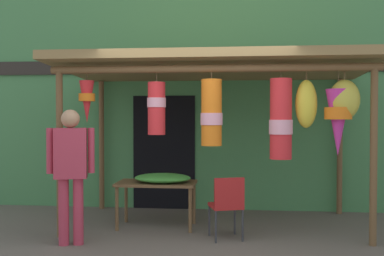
% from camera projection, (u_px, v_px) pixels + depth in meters
% --- Properties ---
extents(ground_plane, '(30.00, 30.00, 0.00)m').
position_uv_depth(ground_plane, '(195.00, 247.00, 5.58)').
color(ground_plane, '#60564C').
extents(shop_facade, '(12.78, 0.29, 4.05)m').
position_uv_depth(shop_facade, '(208.00, 95.00, 7.93)').
color(shop_facade, '#47844C').
rests_on(shop_facade, ground_plane).
extents(market_stall_canopy, '(4.60, 2.37, 2.50)m').
position_uv_depth(market_stall_canopy, '(226.00, 80.00, 6.49)').
color(market_stall_canopy, brown).
rests_on(market_stall_canopy, ground_plane).
extents(display_table, '(1.15, 0.63, 0.67)m').
position_uv_depth(display_table, '(157.00, 187.00, 6.57)').
color(display_table, brown).
rests_on(display_table, ground_plane).
extents(flower_heap_on_table, '(0.83, 0.58, 0.13)m').
position_uv_depth(flower_heap_on_table, '(164.00, 178.00, 6.50)').
color(flower_heap_on_table, green).
rests_on(flower_heap_on_table, display_table).
extents(folding_chair, '(0.50, 0.50, 0.84)m').
position_uv_depth(folding_chair, '(227.00, 202.00, 5.87)').
color(folding_chair, '#AD1E1E').
rests_on(folding_chair, ground_plane).
extents(vendor_in_orange, '(0.58, 0.32, 1.72)m').
position_uv_depth(vendor_in_orange, '(71.00, 165.00, 5.65)').
color(vendor_in_orange, '#B23347').
rests_on(vendor_in_orange, ground_plane).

